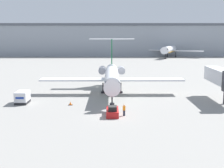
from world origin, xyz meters
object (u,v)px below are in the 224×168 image
at_px(pushback_tug, 112,112).
at_px(worker_near_tug, 124,110).
at_px(luggage_cart, 22,97).
at_px(airplane_parked_far_left, 171,49).
at_px(traffic_cone_left, 70,103).
at_px(jet_bridge, 222,77).
at_px(airplane_main, 112,76).

relative_size(pushback_tug, worker_near_tug, 2.45).
relative_size(luggage_cart, airplane_parked_far_left, 0.12).
height_order(pushback_tug, airplane_parked_far_left, airplane_parked_far_left).
height_order(traffic_cone_left, airplane_parked_far_left, airplane_parked_far_left).
xyz_separation_m(luggage_cart, worker_near_tug, (17.72, -8.49, -0.14)).
bearing_deg(luggage_cart, airplane_parked_far_left, 65.33).
height_order(traffic_cone_left, jet_bridge, jet_bridge).
bearing_deg(jet_bridge, worker_near_tug, -151.00).
bearing_deg(worker_near_tug, pushback_tug, 172.40).
distance_m(pushback_tug, jet_bridge, 22.62).
relative_size(airplane_main, worker_near_tug, 16.33).
bearing_deg(airplane_main, jet_bridge, -18.83).
height_order(worker_near_tug, traffic_cone_left, worker_near_tug).
height_order(airplane_main, luggage_cart, airplane_main).
bearing_deg(luggage_cart, traffic_cone_left, -9.40).
distance_m(traffic_cone_left, airplane_parked_far_left, 108.11).
bearing_deg(airplane_main, airplane_parked_far_left, 71.89).
relative_size(pushback_tug, luggage_cart, 1.28).
relative_size(airplane_main, airplane_parked_far_left, 0.99).
bearing_deg(airplane_parked_far_left, worker_near_tug, -104.58).
relative_size(traffic_cone_left, jet_bridge, 0.06).
relative_size(airplane_parked_far_left, jet_bridge, 2.43).
distance_m(luggage_cart, worker_near_tug, 19.65).
relative_size(pushback_tug, traffic_cone_left, 6.09).
bearing_deg(luggage_cart, pushback_tug, -27.34).
height_order(pushback_tug, jet_bridge, jet_bridge).
xyz_separation_m(luggage_cart, airplane_parked_far_left, (45.93, 99.98, 2.91)).
distance_m(worker_near_tug, jet_bridge, 21.12).
bearing_deg(airplane_main, traffic_cone_left, -126.49).
relative_size(airplane_main, jet_bridge, 2.41).
relative_size(worker_near_tug, airplane_parked_far_left, 0.06).
relative_size(worker_near_tug, jet_bridge, 0.15).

